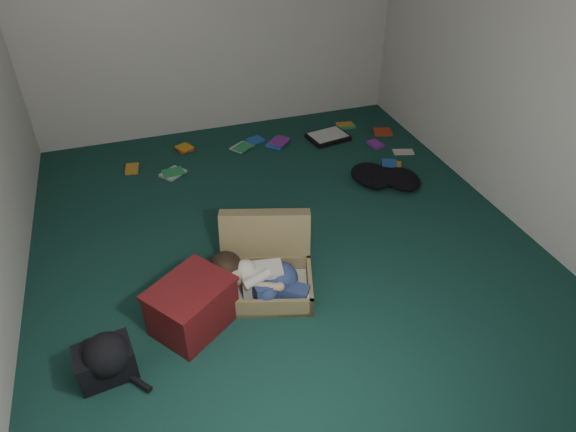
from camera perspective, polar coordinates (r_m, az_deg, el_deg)
floor at (r=4.30m, az=-0.64°, el=-2.67°), size 4.50×4.50×0.00m
wall_back at (r=5.71m, az=-8.24°, el=21.61°), size 4.50×0.00×4.50m
wall_front at (r=1.96m, az=20.30°, el=-11.73°), size 4.50×0.00×4.50m
wall_right at (r=4.61m, az=24.58°, el=15.40°), size 0.00×4.50×4.50m
suitcase at (r=3.82m, az=-2.55°, el=-5.55°), size 0.85×0.83×0.50m
person at (r=3.67m, az=-3.34°, el=-6.83°), size 0.68×0.51×0.31m
maroon_bin at (r=3.54m, az=-10.62°, el=-9.82°), size 0.66×0.64×0.36m
backpack at (r=3.44m, az=-19.64°, el=-14.94°), size 0.46×0.39×0.25m
clothing_pile at (r=5.06m, az=10.58°, el=4.30°), size 0.49×0.41×0.15m
paper_tray at (r=5.83m, az=4.46°, el=8.77°), size 0.47×0.39×0.06m
book_scatter at (r=5.64m, az=0.62°, el=7.63°), size 3.01×1.28×0.02m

